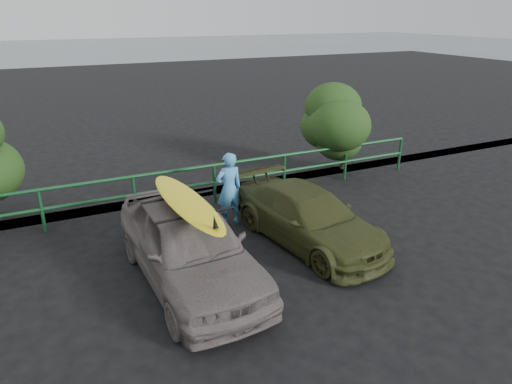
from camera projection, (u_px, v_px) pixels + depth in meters
ground at (268, 326)px, 7.09m from camera, size 80.00×80.00×0.00m
ocean at (55, 50)px, 57.53m from camera, size 200.00×200.00×0.00m
guardrail at (176, 189)px, 11.10m from camera, size 14.00×0.08×1.04m
shrub_right at (337, 135)px, 13.25m from camera, size 3.20×2.40×2.40m
sedan at (189, 244)px, 8.04m from camera, size 1.95×4.37×1.46m
olive_vehicle at (308, 217)px, 9.49m from camera, size 2.17×4.10×1.13m
man at (229, 189)px, 10.23m from camera, size 0.63×0.42×1.69m
roof_rack at (187, 205)px, 7.76m from camera, size 1.38×1.01×0.04m
surfboard at (186, 202)px, 7.74m from camera, size 0.77×3.00×0.09m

